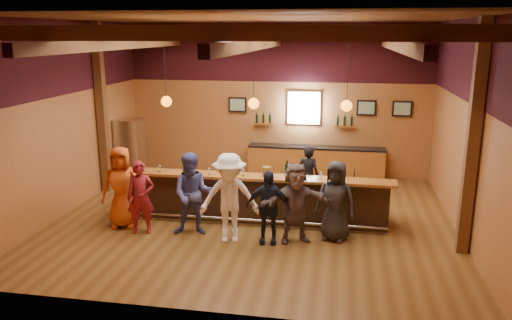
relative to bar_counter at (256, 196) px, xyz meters
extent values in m
plane|color=brown|center=(-0.02, -0.15, -0.52)|extent=(9.00, 9.00, 0.00)
cube|color=#995929|center=(-0.02, 3.85, 1.73)|extent=(9.00, 0.04, 4.50)
cube|color=#995929|center=(-0.02, -4.15, 1.73)|extent=(9.00, 0.04, 4.50)
cube|color=#995929|center=(-4.52, -0.15, 1.73)|extent=(0.04, 8.00, 4.50)
cube|color=#995929|center=(4.48, -0.15, 1.73)|extent=(0.04, 8.00, 4.50)
cube|color=brown|center=(-0.02, -0.15, 3.98)|extent=(9.00, 8.00, 0.04)
cube|color=black|center=(-0.02, 3.83, 3.13)|extent=(9.00, 0.01, 1.70)
cube|color=black|center=(-4.50, -0.15, 3.13)|extent=(0.01, 8.00, 1.70)
cube|color=black|center=(4.46, -0.15, 3.13)|extent=(0.01, 8.00, 1.70)
cube|color=#563218|center=(-4.37, 1.35, 1.73)|extent=(0.22, 0.22, 4.50)
cube|color=#563218|center=(4.33, -1.15, 1.73)|extent=(0.22, 0.22, 4.50)
cube|color=#563218|center=(-0.02, -3.15, 3.68)|extent=(8.80, 0.20, 0.25)
cube|color=#563218|center=(-0.02, -1.15, 3.68)|extent=(8.80, 0.20, 0.25)
cube|color=#563218|center=(-0.02, 0.85, 3.68)|extent=(8.80, 0.20, 0.25)
cube|color=#563218|center=(-0.02, 2.85, 3.68)|extent=(8.80, 0.20, 0.25)
cube|color=#563218|center=(-3.02, -0.15, 3.43)|extent=(0.18, 7.80, 0.22)
cube|color=#563218|center=(-0.02, -0.15, 3.43)|extent=(0.18, 7.80, 0.22)
cube|color=#563218|center=(2.98, -0.15, 3.43)|extent=(0.18, 7.80, 0.22)
cube|color=black|center=(-0.02, -0.15, 0.00)|extent=(6.00, 0.60, 1.05)
cube|color=brown|center=(-0.02, -0.33, 0.56)|extent=(6.30, 0.50, 0.06)
cube|color=black|center=(-0.02, 0.23, 0.40)|extent=(6.00, 0.48, 0.05)
cube|color=black|center=(-0.02, 0.23, -0.07)|extent=(6.00, 0.48, 0.90)
cube|color=silver|center=(1.98, 0.23, 0.36)|extent=(0.45, 0.40, 0.14)
cube|color=silver|center=(2.48, 0.23, 0.36)|extent=(0.45, 0.40, 0.14)
cylinder|color=silver|center=(-0.02, -0.57, -0.37)|extent=(6.00, 0.06, 0.06)
cube|color=brown|center=(1.18, 3.57, -0.07)|extent=(4.00, 0.50, 0.90)
cube|color=black|center=(1.18, 3.57, 0.40)|extent=(4.00, 0.52, 0.05)
cube|color=silver|center=(0.78, 3.80, 1.53)|extent=(0.95, 0.08, 0.95)
cube|color=white|center=(0.78, 3.75, 1.53)|extent=(0.78, 0.01, 0.78)
cube|color=black|center=(-1.22, 3.79, 1.58)|extent=(0.55, 0.04, 0.45)
cube|color=silver|center=(-1.22, 3.77, 1.58)|extent=(0.45, 0.01, 0.35)
cube|color=black|center=(2.58, 3.79, 1.58)|extent=(0.55, 0.04, 0.45)
cube|color=silver|center=(2.58, 3.77, 1.58)|extent=(0.45, 0.01, 0.35)
cube|color=black|center=(3.58, 3.79, 1.58)|extent=(0.55, 0.04, 0.45)
cube|color=silver|center=(3.58, 3.77, 1.58)|extent=(0.45, 0.01, 0.35)
cube|color=brown|center=(-0.42, 3.73, 1.03)|extent=(0.60, 0.18, 0.04)
cylinder|color=black|center=(-0.62, 3.73, 1.18)|extent=(0.07, 0.07, 0.26)
cylinder|color=black|center=(-0.42, 3.73, 1.18)|extent=(0.07, 0.07, 0.26)
cylinder|color=black|center=(-0.22, 3.73, 1.18)|extent=(0.07, 0.07, 0.26)
cube|color=brown|center=(1.98, 3.73, 1.03)|extent=(0.60, 0.18, 0.04)
cylinder|color=black|center=(1.78, 3.73, 1.18)|extent=(0.07, 0.07, 0.26)
cylinder|color=black|center=(1.98, 3.73, 1.18)|extent=(0.07, 0.07, 0.26)
cylinder|color=black|center=(2.18, 3.73, 1.18)|extent=(0.07, 0.07, 0.26)
cylinder|color=black|center=(-2.02, -0.15, 2.80)|extent=(0.01, 0.01, 1.25)
sphere|color=#FA5D0C|center=(-2.02, -0.15, 2.18)|extent=(0.24, 0.24, 0.24)
cylinder|color=black|center=(-0.02, -0.15, 2.80)|extent=(0.01, 0.01, 1.25)
sphere|color=#FA5D0C|center=(-0.02, -0.15, 2.18)|extent=(0.24, 0.24, 0.24)
cylinder|color=black|center=(1.98, -0.15, 2.80)|extent=(0.01, 0.01, 1.25)
sphere|color=#FA5D0C|center=(1.98, -0.15, 2.18)|extent=(0.24, 0.24, 0.24)
cube|color=silver|center=(-4.12, 2.45, 0.38)|extent=(0.70, 0.70, 1.80)
imported|color=#C84C12|center=(-2.82, -1.03, 0.39)|extent=(0.98, 0.73, 1.81)
imported|color=maroon|center=(-2.26, -1.32, 0.27)|extent=(0.67, 0.53, 1.59)
imported|color=#495092|center=(-1.14, -1.18, 0.37)|extent=(0.95, 0.79, 1.78)
imported|color=white|center=(-0.29, -1.43, 0.41)|extent=(1.32, 0.92, 1.87)
imported|color=black|center=(0.49, -1.38, 0.25)|extent=(0.92, 0.42, 1.53)
imported|color=#63514F|center=(1.04, -1.22, 0.31)|extent=(1.62, 1.00, 1.67)
imported|color=#262729|center=(1.84, -0.97, 0.32)|extent=(0.93, 0.71, 1.69)
imported|color=black|center=(1.13, 1.17, 0.23)|extent=(0.62, 0.49, 1.50)
cylinder|color=brown|center=(0.30, -0.31, 0.69)|extent=(0.20, 0.20, 0.21)
cylinder|color=black|center=(0.75, -0.21, 0.72)|extent=(0.08, 0.08, 0.26)
cylinder|color=black|center=(0.75, -0.21, 0.90)|extent=(0.03, 0.03, 0.09)
cylinder|color=black|center=(0.74, -0.21, 0.72)|extent=(0.08, 0.08, 0.26)
cylinder|color=black|center=(0.74, -0.21, 0.90)|extent=(0.03, 0.03, 0.09)
cylinder|color=silver|center=(-2.58, -0.35, 0.59)|extent=(0.07, 0.07, 0.01)
cylinder|color=silver|center=(-2.58, -0.35, 0.65)|extent=(0.01, 0.01, 0.10)
sphere|color=silver|center=(-2.58, -0.35, 0.73)|extent=(0.08, 0.08, 0.08)
cylinder|color=silver|center=(-2.17, -0.38, 0.59)|extent=(0.06, 0.06, 0.01)
cylinder|color=silver|center=(-2.17, -0.38, 0.64)|extent=(0.01, 0.01, 0.09)
sphere|color=silver|center=(-2.17, -0.38, 0.71)|extent=(0.07, 0.07, 0.07)
cylinder|color=silver|center=(-1.52, -0.36, 0.59)|extent=(0.07, 0.07, 0.01)
cylinder|color=silver|center=(-1.52, -0.36, 0.64)|extent=(0.01, 0.01, 0.10)
sphere|color=silver|center=(-1.52, -0.36, 0.72)|extent=(0.08, 0.08, 0.08)
cylinder|color=silver|center=(-0.98, -0.40, 0.59)|extent=(0.06, 0.06, 0.01)
cylinder|color=silver|center=(-0.98, -0.40, 0.64)|extent=(0.01, 0.01, 0.09)
sphere|color=silver|center=(-0.98, -0.40, 0.71)|extent=(0.07, 0.07, 0.07)
cylinder|color=silver|center=(-0.21, -0.38, 0.59)|extent=(0.07, 0.07, 0.01)
cylinder|color=silver|center=(-0.21, -0.38, 0.64)|extent=(0.01, 0.01, 0.09)
sphere|color=silver|center=(-0.21, -0.38, 0.72)|extent=(0.08, 0.08, 0.08)
cylinder|color=silver|center=(0.73, -0.32, 0.59)|extent=(0.06, 0.06, 0.01)
cylinder|color=silver|center=(0.73, -0.32, 0.64)|extent=(0.01, 0.01, 0.09)
sphere|color=silver|center=(0.73, -0.32, 0.71)|extent=(0.07, 0.07, 0.07)
cylinder|color=silver|center=(1.50, -0.30, 0.59)|extent=(0.06, 0.06, 0.01)
cylinder|color=silver|center=(1.50, -0.30, 0.64)|extent=(0.01, 0.01, 0.09)
sphere|color=silver|center=(1.50, -0.30, 0.72)|extent=(0.07, 0.07, 0.07)
cylinder|color=silver|center=(1.92, -0.34, 0.59)|extent=(0.07, 0.07, 0.01)
cylinder|color=silver|center=(1.92, -0.34, 0.64)|extent=(0.01, 0.01, 0.09)
sphere|color=silver|center=(1.92, -0.34, 0.72)|extent=(0.08, 0.08, 0.08)
camera|label=1|loc=(1.90, -10.84, 3.69)|focal=35.00mm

